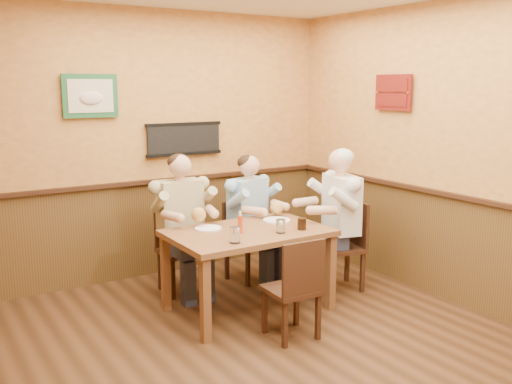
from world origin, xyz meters
TOP-DOWN VIEW (x-y plane):
  - room at (0.14, 0.17)m, footprint 5.02×5.03m
  - dining_table at (0.74, 1.06)m, footprint 1.40×0.90m
  - chair_back_left at (0.43, 1.82)m, footprint 0.41×0.41m
  - chair_back_right at (1.17, 1.77)m, footprint 0.46×0.46m
  - chair_right_end at (1.81, 1.04)m, footprint 0.50×0.50m
  - chair_near_side at (0.74, 0.40)m, footprint 0.41×0.41m
  - diner_tan_shirt at (0.43, 1.82)m, footprint 0.58×0.58m
  - diner_blue_polo at (1.17, 1.77)m, footprint 0.66×0.66m
  - diner_white_elder at (1.81, 1.04)m, footprint 0.72×0.72m
  - water_glass_left at (0.43, 0.77)m, footprint 0.12×0.12m
  - water_glass_mid at (0.93, 0.83)m, footprint 0.09×0.09m
  - cola_tumbler at (1.16, 0.82)m, footprint 0.11×0.11m
  - hot_sauce_bottle at (0.63, 1.02)m, footprint 0.05×0.05m
  - salt_shaker at (0.65, 1.05)m, footprint 0.05×0.05m
  - pepper_shaker at (0.64, 1.04)m, footprint 0.03×0.03m
  - plate_far_left at (0.45, 1.28)m, footprint 0.28×0.28m
  - plate_far_right at (1.15, 1.21)m, footprint 0.31×0.31m

SIDE VIEW (x-z plane):
  - chair_back_right at x=1.17m, z-range 0.00..0.83m
  - chair_near_side at x=0.74m, z-range 0.00..0.84m
  - chair_back_left at x=0.43m, z-range 0.00..0.87m
  - chair_right_end at x=1.81m, z-range 0.00..0.89m
  - diner_blue_polo at x=1.17m, z-range 0.00..1.19m
  - diner_tan_shirt at x=0.43m, z-range 0.00..1.24m
  - diner_white_elder at x=1.81m, z-range 0.00..1.27m
  - dining_table at x=0.74m, z-range 0.28..1.03m
  - plate_far_left at x=0.45m, z-range 0.75..0.77m
  - plate_far_right at x=1.15m, z-range 0.75..0.77m
  - pepper_shaker at x=0.64m, z-range 0.75..0.83m
  - salt_shaker at x=0.65m, z-range 0.75..0.84m
  - cola_tumbler at x=1.16m, z-range 0.75..0.86m
  - water_glass_mid at x=0.93m, z-range 0.75..0.87m
  - water_glass_left at x=0.43m, z-range 0.75..0.89m
  - hot_sauce_bottle at x=0.63m, z-range 0.75..0.92m
  - room at x=0.14m, z-range 0.28..3.09m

